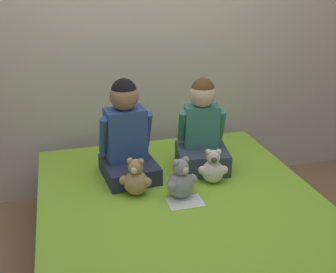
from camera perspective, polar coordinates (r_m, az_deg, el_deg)
The scene contains 9 objects.
ground_plane at distance 2.80m, azimuth 1.78°, elevation -16.47°, with size 14.00×14.00×0.00m, color #93704C.
wall_behind_bed at distance 3.29m, azimuth -3.58°, elevation 13.33°, with size 8.00×0.06×2.50m.
bed at distance 2.67m, azimuth 1.83°, elevation -12.70°, with size 1.69×1.90×0.45m.
child_on_left at distance 2.73m, azimuth -5.64°, elevation 0.01°, with size 0.37×0.42×0.65m.
child_on_right at distance 2.85m, azimuth 4.63°, elevation 0.52°, with size 0.39×0.39×0.62m.
teddy_bear_held_by_left_child at distance 2.56m, azimuth -4.37°, elevation -5.79°, with size 0.19×0.15×0.24m.
teddy_bear_held_by_right_child at distance 2.71m, azimuth 6.09°, elevation -4.31°, with size 0.19×0.14×0.23m.
teddy_bear_between_children at distance 2.52m, azimuth 1.76°, elevation -6.00°, with size 0.20×0.16×0.26m.
sign_card at distance 2.51m, azimuth 2.36°, elevation -8.86°, with size 0.21×0.15×0.00m.
Camera 1 is at (-0.65, -2.10, 1.74)m, focal length 45.00 mm.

